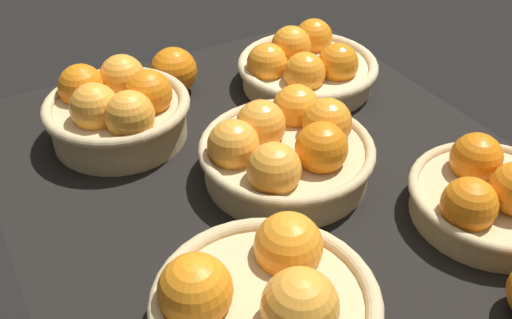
{
  "coord_description": "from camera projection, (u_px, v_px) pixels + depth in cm",
  "views": [
    {
      "loc": [
        55.92,
        -34.87,
        56.39
      ],
      "look_at": [
        -0.75,
        -2.73,
        7.0
      ],
      "focal_mm": 41.72,
      "sensor_mm": 36.0,
      "label": 1
    }
  ],
  "objects": [
    {
      "name": "loose_orange_front_gap",
      "position": [
        174.0,
        71.0,
        1.02
      ],
      "size": [
        8.11,
        8.11,
        8.11
      ],
      "primitive_type": "sphere",
      "color": "orange",
      "rests_on": "market_tray"
    },
    {
      "name": "basket_center",
      "position": [
        286.0,
        149.0,
        0.83
      ],
      "size": [
        24.68,
        24.68,
        10.65
      ],
      "color": "tan",
      "rests_on": "market_tray"
    },
    {
      "name": "basket_near_right",
      "position": [
        264.0,
        301.0,
        0.62
      ],
      "size": [
        24.42,
        24.42,
        10.85
      ],
      "color": "tan",
      "rests_on": "market_tray"
    },
    {
      "name": "basket_far_right",
      "position": [
        496.0,
        195.0,
        0.76
      ],
      "size": [
        21.94,
        21.94,
        10.06
      ],
      "color": "tan",
      "rests_on": "market_tray"
    },
    {
      "name": "market_tray",
      "position": [
        275.0,
        187.0,
        0.86
      ],
      "size": [
        84.0,
        72.0,
        3.0
      ],
      "primitive_type": "cube",
      "color": "black",
      "rests_on": "ground"
    },
    {
      "name": "basket_near_left",
      "position": [
        117.0,
        109.0,
        0.9
      ],
      "size": [
        22.27,
        22.27,
        11.37
      ],
      "color": "tan",
      "rests_on": "market_tray"
    },
    {
      "name": "basket_far_left",
      "position": [
        306.0,
        66.0,
        1.04
      ],
      "size": [
        24.55,
        24.55,
        9.99
      ],
      "color": "#D3BC8C",
      "rests_on": "market_tray"
    }
  ]
}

